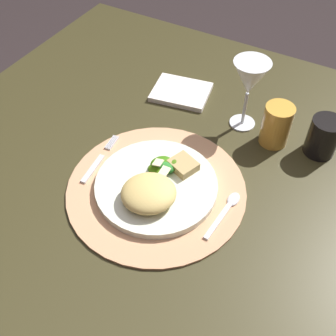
# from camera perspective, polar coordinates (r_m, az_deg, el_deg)

# --- Properties ---
(ground_plane) EXTENTS (6.00, 6.00, 0.00)m
(ground_plane) POSITION_cam_1_polar(r_m,az_deg,el_deg) (1.51, 1.28, -18.19)
(ground_plane) COLOR #2A2222
(dining_table) EXTENTS (1.22, 1.08, 0.70)m
(dining_table) POSITION_cam_1_polar(r_m,az_deg,el_deg) (1.04, 1.77, -5.98)
(dining_table) COLOR #37321A
(dining_table) RESTS_ON ground
(placemat) EXTENTS (0.38, 0.38, 0.01)m
(placemat) POSITION_cam_1_polar(r_m,az_deg,el_deg) (0.87, -1.61, -2.89)
(placemat) COLOR tan
(placemat) RESTS_ON dining_table
(dinner_plate) EXTENTS (0.25, 0.25, 0.02)m
(dinner_plate) POSITION_cam_1_polar(r_m,az_deg,el_deg) (0.86, -1.63, -2.42)
(dinner_plate) COLOR silver
(dinner_plate) RESTS_ON placemat
(pasta_serving) EXTENTS (0.15, 0.15, 0.04)m
(pasta_serving) POSITION_cam_1_polar(r_m,az_deg,el_deg) (0.81, -2.68, -3.47)
(pasta_serving) COLOR #D9BA68
(pasta_serving) RESTS_ON dinner_plate
(salad_greens) EXTENTS (0.07, 0.07, 0.03)m
(salad_greens) POSITION_cam_1_polar(r_m,az_deg,el_deg) (0.87, -0.59, 0.34)
(salad_greens) COLOR #42740F
(salad_greens) RESTS_ON dinner_plate
(bread_piece) EXTENTS (0.07, 0.06, 0.02)m
(bread_piece) POSITION_cam_1_polar(r_m,az_deg,el_deg) (0.87, 2.12, 0.41)
(bread_piece) COLOR tan
(bread_piece) RESTS_ON dinner_plate
(fork) EXTENTS (0.03, 0.15, 0.00)m
(fork) POSITION_cam_1_polar(r_m,az_deg,el_deg) (0.93, -9.55, 1.01)
(fork) COLOR silver
(fork) RESTS_ON placemat
(spoon) EXTENTS (0.03, 0.13, 0.01)m
(spoon) POSITION_cam_1_polar(r_m,az_deg,el_deg) (0.84, 8.19, -5.48)
(spoon) COLOR silver
(spoon) RESTS_ON placemat
(napkin) EXTENTS (0.16, 0.14, 0.01)m
(napkin) POSITION_cam_1_polar(r_m,az_deg,el_deg) (1.10, 1.83, 10.44)
(napkin) COLOR white
(napkin) RESTS_ON dining_table
(wine_glass) EXTENTS (0.08, 0.08, 0.17)m
(wine_glass) POSITION_cam_1_polar(r_m,az_deg,el_deg) (0.95, 11.22, 11.86)
(wine_glass) COLOR silver
(wine_glass) RESTS_ON dining_table
(amber_tumbler) EXTENTS (0.07, 0.07, 0.10)m
(amber_tumbler) POSITION_cam_1_polar(r_m,az_deg,el_deg) (0.97, 14.74, 5.76)
(amber_tumbler) COLOR gold
(amber_tumbler) RESTS_ON dining_table
(dark_tumbler) EXTENTS (0.07, 0.07, 0.09)m
(dark_tumbler) POSITION_cam_1_polar(r_m,az_deg,el_deg) (0.98, 20.65, 4.06)
(dark_tumbler) COLOR black
(dark_tumbler) RESTS_ON dining_table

